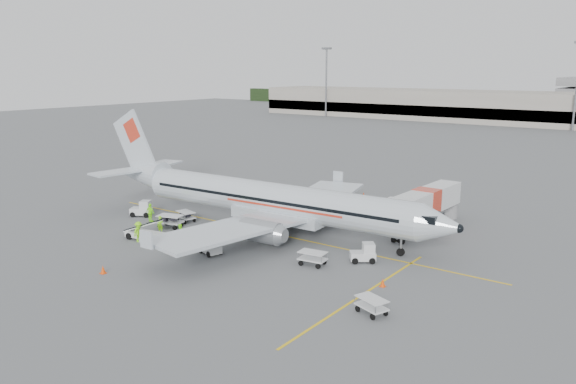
% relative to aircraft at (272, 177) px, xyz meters
% --- Properties ---
extents(ground, '(360.00, 360.00, 0.00)m').
position_rel_aircraft_xyz_m(ground, '(0.81, -0.58, -5.43)').
color(ground, '#56595B').
extents(stripe_lead, '(44.00, 0.20, 0.01)m').
position_rel_aircraft_xyz_m(stripe_lead, '(0.81, -0.58, -5.43)').
color(stripe_lead, yellow).
rests_on(stripe_lead, ground).
extents(stripe_cross, '(0.20, 20.00, 0.01)m').
position_rel_aircraft_xyz_m(stripe_cross, '(14.81, -8.58, -5.43)').
color(stripe_cross, yellow).
rests_on(stripe_cross, ground).
extents(terminal_west, '(110.00, 22.00, 9.00)m').
position_rel_aircraft_xyz_m(terminal_west, '(-39.19, 129.42, -0.93)').
color(terminal_west, gray).
rests_on(terminal_west, ground).
extents(mast_west, '(3.20, 1.20, 22.00)m').
position_rel_aircraft_xyz_m(mast_west, '(-69.19, 117.42, 5.57)').
color(mast_west, slate).
rests_on(mast_west, ground).
extents(aircraft, '(40.86, 32.76, 10.87)m').
position_rel_aircraft_xyz_m(aircraft, '(0.00, 0.00, 0.00)').
color(aircraft, silver).
rests_on(aircraft, ground).
extents(jet_bridge, '(3.48, 15.65, 4.08)m').
position_rel_aircraft_xyz_m(jet_bridge, '(11.77, 9.41, -3.39)').
color(jet_bridge, silver).
rests_on(jet_bridge, ground).
extents(belt_loader, '(5.08, 2.61, 2.62)m').
position_rel_aircraft_xyz_m(belt_loader, '(-7.96, -9.17, -4.12)').
color(belt_loader, silver).
rests_on(belt_loader, ground).
extents(tug_fore, '(2.36, 2.20, 1.60)m').
position_rel_aircraft_xyz_m(tug_fore, '(11.42, -2.58, -4.64)').
color(tug_fore, silver).
rests_on(tug_fore, ground).
extents(tug_mid, '(2.30, 1.71, 1.58)m').
position_rel_aircraft_xyz_m(tug_mid, '(-0.07, -8.60, -4.64)').
color(tug_mid, silver).
rests_on(tug_mid, ground).
extents(tug_aft, '(2.55, 2.20, 1.71)m').
position_rel_aircraft_xyz_m(tug_aft, '(-15.01, -3.85, -4.58)').
color(tug_aft, silver).
rests_on(tug_aft, ground).
extents(cart_loaded_a, '(2.36, 1.73, 1.10)m').
position_rel_aircraft_xyz_m(cart_loaded_a, '(-9.44, -2.58, -4.88)').
color(cart_loaded_a, silver).
rests_on(cart_loaded_a, ground).
extents(cart_loaded_b, '(2.79, 2.13, 1.29)m').
position_rel_aircraft_xyz_m(cart_loaded_b, '(-9.06, -5.06, -4.79)').
color(cart_loaded_b, silver).
rests_on(cart_loaded_b, ground).
extents(cart_empty_a, '(2.36, 1.59, 1.15)m').
position_rel_aircraft_xyz_m(cart_empty_a, '(8.56, -5.73, -4.86)').
color(cart_empty_a, silver).
rests_on(cart_empty_a, ground).
extents(cart_empty_b, '(2.42, 1.91, 1.10)m').
position_rel_aircraft_xyz_m(cart_empty_b, '(16.82, -11.11, -4.88)').
color(cart_empty_b, silver).
rests_on(cart_empty_b, ground).
extents(cone_nose, '(0.40, 0.40, 0.65)m').
position_rel_aircraft_xyz_m(cone_nose, '(15.25, -6.47, -5.11)').
color(cone_nose, '#F64608').
rests_on(cone_nose, ground).
extents(cone_port, '(0.34, 0.34, 0.55)m').
position_rel_aircraft_xyz_m(cone_port, '(-0.31, 18.82, -5.16)').
color(cone_port, '#F64608').
rests_on(cone_port, ground).
extents(cone_stbd, '(0.42, 0.42, 0.68)m').
position_rel_aircraft_xyz_m(cone_stbd, '(-3.49, -16.98, -5.09)').
color(cone_stbd, '#F64608').
rests_on(cone_stbd, ground).
extents(crew_a, '(0.71, 0.56, 1.73)m').
position_rel_aircraft_xyz_m(crew_a, '(-8.33, -7.00, -4.57)').
color(crew_a, '#7EE215').
rests_on(crew_a, ground).
extents(crew_b, '(0.96, 1.01, 1.65)m').
position_rel_aircraft_xyz_m(crew_b, '(-4.86, -7.64, -4.61)').
color(crew_b, '#7EE215').
rests_on(crew_b, ground).
extents(crew_c, '(0.95, 1.35, 1.90)m').
position_rel_aircraft_xyz_m(crew_c, '(-7.84, -9.98, -4.48)').
color(crew_c, '#7EE215').
rests_on(crew_c, ground).
extents(crew_d, '(1.14, 0.48, 1.93)m').
position_rel_aircraft_xyz_m(crew_d, '(-12.44, -4.73, -4.47)').
color(crew_d, '#7EE215').
rests_on(crew_d, ground).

